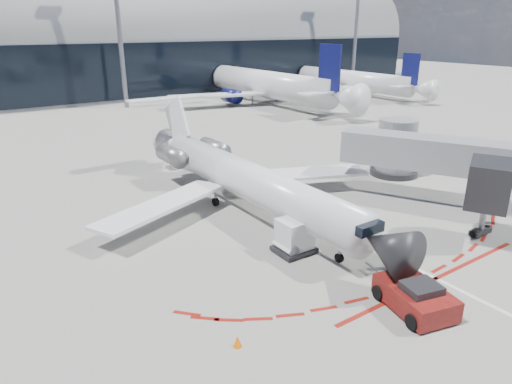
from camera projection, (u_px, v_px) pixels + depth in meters
ground at (294, 208)px, 32.11m from camera, size 260.00×260.00×0.00m
apron_centerline at (277, 200)px, 33.66m from camera, size 0.25×40.00×0.01m
apron_stop_bar at (436, 278)px, 23.21m from camera, size 14.00×0.25×0.01m
terminal_building at (60, 48)px, 79.48m from camera, size 150.00×24.15×24.00m
jet_bridge at (423, 156)px, 33.96m from camera, size 10.03×15.20×4.90m
light_mast_centre at (119, 23)px, 67.64m from camera, size 0.70×0.70×25.00m
light_mast_east at (356, 24)px, 94.25m from camera, size 0.70×0.70×25.00m
regional_jet at (241, 177)px, 31.61m from camera, size 21.76×26.83×6.72m
pushback_tug at (415, 296)px, 20.51m from camera, size 3.06×5.71×1.46m
ramp_worker at (401, 253)px, 23.80m from camera, size 0.70×0.47×1.89m
uld_container at (294, 236)px, 25.59m from camera, size 2.14×1.82×2.00m
safety_cone_left at (238, 341)px, 18.21m from camera, size 0.36×0.36×0.50m
bg_airliner_1 at (261, 64)px, 74.78m from camera, size 38.04×40.28×12.31m
bg_airliner_2 at (352, 67)px, 84.95m from camera, size 30.65×32.45×9.92m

